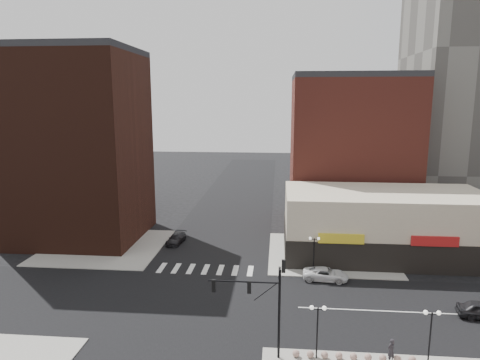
{
  "coord_description": "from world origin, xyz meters",
  "views": [
    {
      "loc": [
        7.96,
        -37.15,
        18.9
      ],
      "look_at": [
        4.12,
        5.15,
        11.0
      ],
      "focal_mm": 32.0,
      "sensor_mm": 36.0,
      "label": 1
    }
  ],
  "objects_px": {
    "street_lamp_se_a": "(318,318)",
    "white_suv": "(326,274)",
    "traffic_signal": "(266,294)",
    "dark_sedan_north": "(176,239)",
    "street_lamp_se_b": "(431,323)",
    "pedestrian": "(391,350)",
    "street_lamp_ne": "(314,246)"
  },
  "relations": [
    {
      "from": "dark_sedan_north",
      "to": "street_lamp_se_a",
      "type": "bearing_deg",
      "value": -49.17
    },
    {
      "from": "white_suv",
      "to": "pedestrian",
      "type": "height_order",
      "value": "pedestrian"
    },
    {
      "from": "street_lamp_se_b",
      "to": "white_suv",
      "type": "relative_size",
      "value": 0.87
    },
    {
      "from": "dark_sedan_north",
      "to": "pedestrian",
      "type": "height_order",
      "value": "pedestrian"
    },
    {
      "from": "traffic_signal",
      "to": "street_lamp_se_a",
      "type": "relative_size",
      "value": 1.87
    },
    {
      "from": "street_lamp_se_a",
      "to": "traffic_signal",
      "type": "bearing_deg",
      "value": 177.43
    },
    {
      "from": "street_lamp_se_a",
      "to": "pedestrian",
      "type": "distance_m",
      "value": 5.8
    },
    {
      "from": "traffic_signal",
      "to": "white_suv",
      "type": "relative_size",
      "value": 1.62
    },
    {
      "from": "traffic_signal",
      "to": "street_lamp_ne",
      "type": "relative_size",
      "value": 1.87
    },
    {
      "from": "pedestrian",
      "to": "street_lamp_se_b",
      "type": "bearing_deg",
      "value": 144.21
    },
    {
      "from": "street_lamp_se_a",
      "to": "pedestrian",
      "type": "xyz_separation_m",
      "value": [
        5.34,
        0.0,
        -2.26
      ]
    },
    {
      "from": "street_lamp_ne",
      "to": "dark_sedan_north",
      "type": "height_order",
      "value": "street_lamp_ne"
    },
    {
      "from": "street_lamp_ne",
      "to": "street_lamp_se_b",
      "type": "bearing_deg",
      "value": -66.37
    },
    {
      "from": "street_lamp_se_b",
      "to": "white_suv",
      "type": "distance_m",
      "value": 15.85
    },
    {
      "from": "white_suv",
      "to": "pedestrian",
      "type": "distance_m",
      "value": 14.85
    },
    {
      "from": "pedestrian",
      "to": "street_lamp_se_a",
      "type": "bearing_deg",
      "value": -35.79
    },
    {
      "from": "traffic_signal",
      "to": "street_lamp_ne",
      "type": "bearing_deg",
      "value": 73.25
    },
    {
      "from": "traffic_signal",
      "to": "dark_sedan_north",
      "type": "bearing_deg",
      "value": 117.41
    },
    {
      "from": "street_lamp_se_a",
      "to": "white_suv",
      "type": "relative_size",
      "value": 0.87
    },
    {
      "from": "street_lamp_se_a",
      "to": "street_lamp_ne",
      "type": "bearing_deg",
      "value": 86.42
    },
    {
      "from": "street_lamp_ne",
      "to": "dark_sedan_north",
      "type": "xyz_separation_m",
      "value": [
        -17.59,
        8.9,
        -2.67
      ]
    },
    {
      "from": "street_lamp_se_b",
      "to": "pedestrian",
      "type": "height_order",
      "value": "street_lamp_se_b"
    },
    {
      "from": "street_lamp_ne",
      "to": "pedestrian",
      "type": "distance_m",
      "value": 16.73
    },
    {
      "from": "street_lamp_se_a",
      "to": "street_lamp_ne",
      "type": "distance_m",
      "value": 16.03
    },
    {
      "from": "street_lamp_se_a",
      "to": "white_suv",
      "type": "height_order",
      "value": "street_lamp_se_a"
    },
    {
      "from": "traffic_signal",
      "to": "pedestrian",
      "type": "relative_size",
      "value": 4.28
    },
    {
      "from": "street_lamp_se_a",
      "to": "dark_sedan_north",
      "type": "relative_size",
      "value": 0.97
    },
    {
      "from": "traffic_signal",
      "to": "street_lamp_ne",
      "type": "height_order",
      "value": "traffic_signal"
    },
    {
      "from": "street_lamp_se_a",
      "to": "dark_sedan_north",
      "type": "distance_m",
      "value": 30.04
    },
    {
      "from": "street_lamp_se_a",
      "to": "street_lamp_ne",
      "type": "relative_size",
      "value": 1.0
    },
    {
      "from": "white_suv",
      "to": "pedestrian",
      "type": "xyz_separation_m",
      "value": [
        3.17,
        -14.5,
        0.36
      ]
    },
    {
      "from": "traffic_signal",
      "to": "street_lamp_se_b",
      "type": "distance_m",
      "value": 11.88
    }
  ]
}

